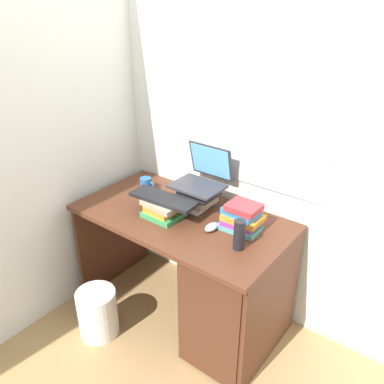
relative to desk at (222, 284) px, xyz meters
name	(u,v)px	position (x,y,z in m)	size (l,w,h in m)	color
ground_plane	(183,310)	(-0.33, 0.03, -0.41)	(6.00, 6.00, 0.00)	#9E7A4C
wall_back	(221,113)	(-0.33, 0.42, 0.89)	(6.00, 0.06, 2.60)	silver
wall_left	(91,107)	(-1.07, 0.03, 0.89)	(0.05, 6.00, 2.60)	silver
desk	(222,284)	(0.00, 0.00, 0.00)	(1.31, 0.70, 0.76)	#4C2819
book_stack_tall	(197,197)	(-0.32, 0.17, 0.41)	(0.24, 0.21, 0.14)	white
book_stack_keyboard_riser	(164,208)	(-0.41, -0.04, 0.39)	(0.25, 0.20, 0.10)	#338C4C
book_stack_side	(242,217)	(0.04, 0.11, 0.42)	(0.24, 0.18, 0.16)	teal
laptop	(203,176)	(-0.31, 0.23, 0.54)	(0.31, 0.29, 0.24)	#2D2D33
keyboard	(163,199)	(-0.41, -0.04, 0.46)	(0.42, 0.14, 0.02)	black
computer_mouse	(212,227)	(-0.09, 0.00, 0.36)	(0.06, 0.10, 0.04)	#A5A8AD
mug	(146,184)	(-0.73, 0.15, 0.39)	(0.11, 0.08, 0.09)	#265999
water_bottle	(239,235)	(0.13, -0.06, 0.43)	(0.06, 0.06, 0.17)	black
wastebasket	(98,313)	(-0.63, -0.44, -0.25)	(0.25, 0.25, 0.32)	silver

